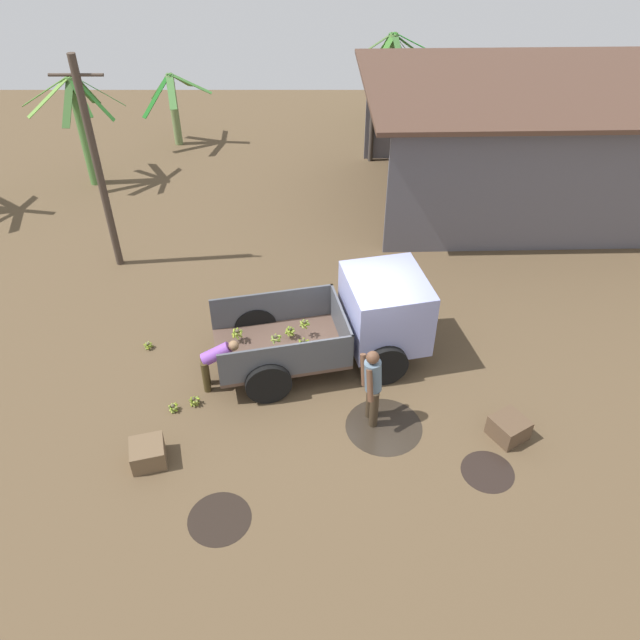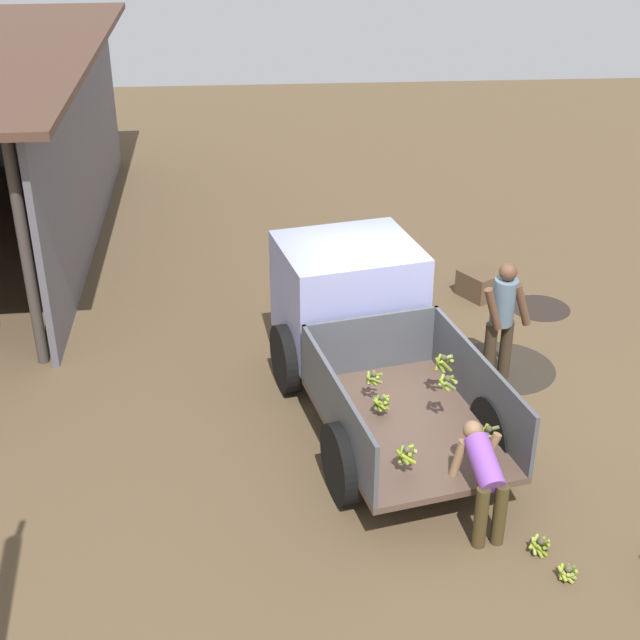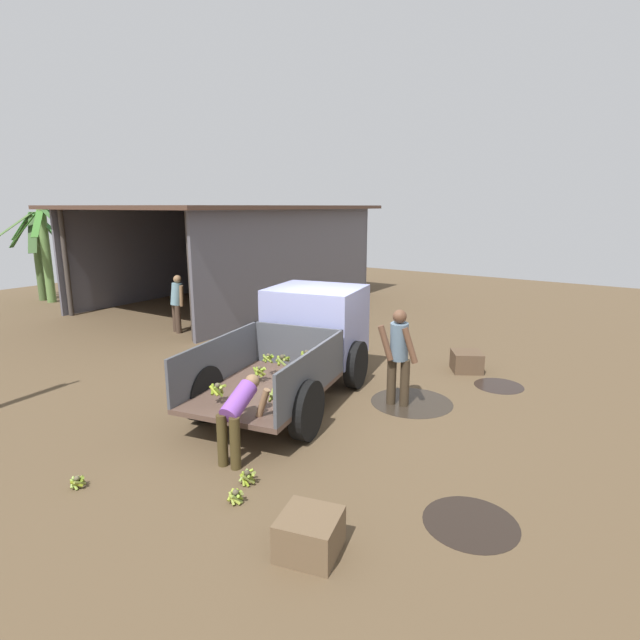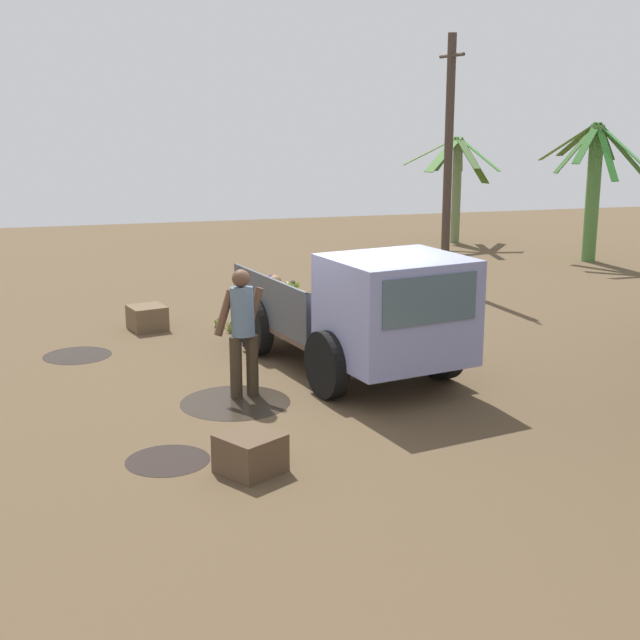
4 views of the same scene
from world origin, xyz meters
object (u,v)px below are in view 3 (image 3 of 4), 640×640
(banana_bunch_on_ground_2, at_px, (236,496))
(person_worker_loading, at_px, (238,413))
(person_foreground_visitor, at_px, (399,353))
(wooden_crate_0, at_px, (310,534))
(banana_bunch_on_ground_0, at_px, (77,481))
(person_bystander_near_shed, at_px, (177,301))
(banana_bunch_on_ground_1, at_px, (248,476))
(cargo_truck, at_px, (307,335))
(wooden_crate_1, at_px, (467,361))

(banana_bunch_on_ground_2, bearing_deg, person_worker_loading, 41.09)
(person_foreground_visitor, xyz_separation_m, wooden_crate_0, (-4.04, -0.99, -0.76))
(person_foreground_visitor, distance_m, banana_bunch_on_ground_0, 5.26)
(person_bystander_near_shed, xyz_separation_m, banana_bunch_on_ground_1, (-4.76, -7.01, -0.79))
(person_bystander_near_shed, bearing_deg, person_foreground_visitor, -81.65)
(cargo_truck, xyz_separation_m, person_bystander_near_shed, (1.36, 5.49, -0.12))
(banana_bunch_on_ground_0, height_order, banana_bunch_on_ground_2, banana_bunch_on_ground_2)
(person_foreground_visitor, height_order, banana_bunch_on_ground_1, person_foreground_visitor)
(banana_bunch_on_ground_2, bearing_deg, wooden_crate_0, -99.46)
(person_worker_loading, distance_m, banana_bunch_on_ground_2, 1.24)
(person_foreground_visitor, height_order, wooden_crate_1, person_foreground_visitor)
(person_foreground_visitor, relative_size, banana_bunch_on_ground_2, 8.66)
(cargo_truck, relative_size, person_worker_loading, 4.10)
(person_bystander_near_shed, xyz_separation_m, banana_bunch_on_ground_2, (-5.15, -7.18, -0.80))
(banana_bunch_on_ground_0, distance_m, banana_bunch_on_ground_2, 2.08)
(cargo_truck, height_order, banana_bunch_on_ground_0, cargo_truck)
(person_worker_loading, height_order, person_bystander_near_shed, person_bystander_near_shed)
(person_worker_loading, height_order, banana_bunch_on_ground_0, person_worker_loading)
(banana_bunch_on_ground_0, bearing_deg, person_bystander_near_shed, 41.25)
(cargo_truck, height_order, banana_bunch_on_ground_2, cargo_truck)
(banana_bunch_on_ground_2, relative_size, wooden_crate_0, 0.34)
(person_foreground_visitor, xyz_separation_m, banana_bunch_on_ground_1, (-3.45, 0.42, -0.86))
(person_foreground_visitor, bearing_deg, cargo_truck, -101.09)
(person_foreground_visitor, relative_size, wooden_crate_0, 2.93)
(person_foreground_visitor, bearing_deg, wooden_crate_1, 158.89)
(banana_bunch_on_ground_0, distance_m, wooden_crate_1, 7.72)
(wooden_crate_0, bearing_deg, banana_bunch_on_ground_2, 80.54)
(banana_bunch_on_ground_1, bearing_deg, wooden_crate_0, -112.95)
(banana_bunch_on_ground_0, distance_m, wooden_crate_0, 3.20)
(banana_bunch_on_ground_0, height_order, wooden_crate_1, wooden_crate_1)
(banana_bunch_on_ground_0, xyz_separation_m, wooden_crate_1, (7.30, -2.52, 0.13))
(person_worker_loading, bearing_deg, cargo_truck, 8.98)
(person_foreground_visitor, bearing_deg, person_worker_loading, -30.07)
(banana_bunch_on_ground_0, bearing_deg, banana_bunch_on_ground_1, -53.09)
(person_worker_loading, xyz_separation_m, banana_bunch_on_ground_1, (-0.42, -0.54, -0.59))
(cargo_truck, bearing_deg, person_worker_loading, -174.27)
(banana_bunch_on_ground_1, distance_m, wooden_crate_1, 6.07)
(person_foreground_visitor, bearing_deg, person_bystander_near_shed, -112.48)
(wooden_crate_1, bearing_deg, person_foreground_visitor, 171.37)
(person_foreground_visitor, relative_size, wooden_crate_1, 2.91)
(cargo_truck, xyz_separation_m, person_worker_loading, (-2.98, -0.98, -0.32))
(cargo_truck, height_order, wooden_crate_1, cargo_truck)
(banana_bunch_on_ground_1, distance_m, wooden_crate_0, 1.53)
(person_worker_loading, relative_size, banana_bunch_on_ground_1, 4.67)
(person_bystander_near_shed, distance_m, wooden_crate_1, 7.95)
(banana_bunch_on_ground_1, bearing_deg, banana_bunch_on_ground_0, 126.91)
(person_bystander_near_shed, xyz_separation_m, banana_bunch_on_ground_0, (-6.04, -5.30, -0.81))
(cargo_truck, relative_size, person_foreground_visitor, 2.65)
(cargo_truck, bearing_deg, banana_bunch_on_ground_0, 165.18)
(wooden_crate_0, bearing_deg, person_foreground_visitor, 13.76)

